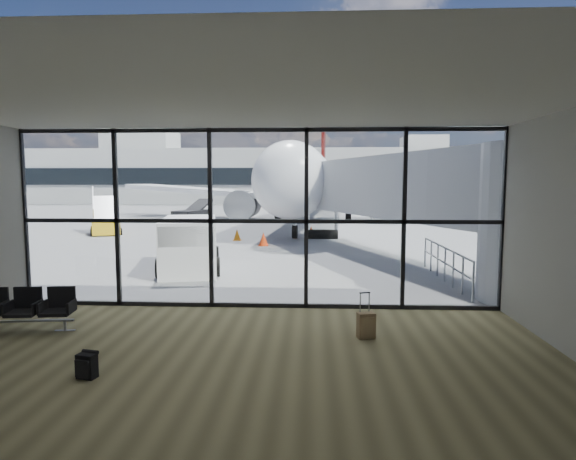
# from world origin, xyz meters

# --- Properties ---
(ground) EXTENTS (220.00, 220.00, 0.00)m
(ground) POSITION_xyz_m (0.00, 40.00, 0.00)
(ground) COLOR slate
(ground) RESTS_ON ground
(lounge_shell) EXTENTS (12.02, 8.01, 4.51)m
(lounge_shell) POSITION_xyz_m (0.00, -4.80, 2.65)
(lounge_shell) COLOR brown
(lounge_shell) RESTS_ON ground
(glass_curtain_wall) EXTENTS (12.10, 0.12, 4.50)m
(glass_curtain_wall) POSITION_xyz_m (0.00, 0.00, 2.25)
(glass_curtain_wall) COLOR white
(glass_curtain_wall) RESTS_ON ground
(jet_bridge) EXTENTS (8.00, 16.50, 4.33)m
(jet_bridge) POSITION_xyz_m (4.90, 7.07, 2.76)
(jet_bridge) COLOR #AAACAF
(jet_bridge) RESTS_ON ground
(apron_railing) EXTENTS (0.06, 5.46, 1.11)m
(apron_railing) POSITION_xyz_m (5.60, 3.50, 0.72)
(apron_railing) COLOR gray
(apron_railing) RESTS_ON ground
(far_terminal) EXTENTS (80.00, 12.20, 11.00)m
(far_terminal) POSITION_xyz_m (-0.59, 61.97, 4.21)
(far_terminal) COLOR beige
(far_terminal) RESTS_ON ground
(tree_0) EXTENTS (4.95, 4.95, 7.12)m
(tree_0) POSITION_xyz_m (-45.00, 72.00, 4.63)
(tree_0) COLOR #382619
(tree_0) RESTS_ON ground
(tree_1) EXTENTS (5.61, 5.61, 8.07)m
(tree_1) POSITION_xyz_m (-39.00, 72.00, 5.25)
(tree_1) COLOR #382619
(tree_1) RESTS_ON ground
(tree_2) EXTENTS (6.27, 6.27, 9.03)m
(tree_2) POSITION_xyz_m (-33.00, 72.00, 5.88)
(tree_2) COLOR #382619
(tree_2) RESTS_ON ground
(tree_3) EXTENTS (4.95, 4.95, 7.12)m
(tree_3) POSITION_xyz_m (-27.00, 72.00, 4.63)
(tree_3) COLOR #382619
(tree_3) RESTS_ON ground
(tree_4) EXTENTS (5.61, 5.61, 8.07)m
(tree_4) POSITION_xyz_m (-21.00, 72.00, 5.25)
(tree_4) COLOR #382619
(tree_4) RESTS_ON ground
(tree_5) EXTENTS (6.27, 6.27, 9.03)m
(tree_5) POSITION_xyz_m (-15.00, 72.00, 5.88)
(tree_5) COLOR #382619
(tree_5) RESTS_ON ground
(seating_row) EXTENTS (2.06, 0.81, 0.92)m
(seating_row) POSITION_xyz_m (-4.78, -2.14, 0.51)
(seating_row) COLOR gray
(seating_row) RESTS_ON ground
(backpack) EXTENTS (0.33, 0.32, 0.45)m
(backpack) POSITION_xyz_m (-2.29, -4.58, 0.22)
(backpack) COLOR black
(backpack) RESTS_ON ground
(suitcase) EXTENTS (0.39, 0.32, 0.94)m
(suitcase) POSITION_xyz_m (2.45, -2.35, 0.28)
(suitcase) COLOR brown
(suitcase) RESTS_ON ground
(airliner) EXTENTS (35.26, 40.90, 10.53)m
(airliner) POSITION_xyz_m (1.48, 30.73, 3.21)
(airliner) COLOR white
(airliner) RESTS_ON ground
(service_van) EXTENTS (2.77, 4.59, 1.87)m
(service_van) POSITION_xyz_m (-3.05, 5.03, 0.96)
(service_van) COLOR white
(service_van) RESTS_ON ground
(belt_loader) EXTENTS (2.41, 4.28, 1.87)m
(belt_loader) POSITION_xyz_m (-7.71, 23.66, 0.63)
(belt_loader) COLOR black
(belt_loader) RESTS_ON ground
(mobile_stairs) EXTENTS (2.71, 3.60, 2.30)m
(mobile_stairs) POSITION_xyz_m (-11.32, 16.93, 0.55)
(mobile_stairs) COLOR yellow
(mobile_stairs) RESTS_ON ground
(traffic_cone_a) EXTENTS (0.48, 0.48, 0.68)m
(traffic_cone_a) POSITION_xyz_m (-1.09, 11.92, 0.32)
(traffic_cone_a) COLOR red
(traffic_cone_a) RESTS_ON ground
(traffic_cone_b) EXTENTS (0.44, 0.44, 0.62)m
(traffic_cone_b) POSITION_xyz_m (-2.74, 13.99, 0.30)
(traffic_cone_b) COLOR orange
(traffic_cone_b) RESTS_ON ground
(traffic_cone_c) EXTENTS (0.38, 0.38, 0.55)m
(traffic_cone_c) POSITION_xyz_m (1.30, 17.00, 0.26)
(traffic_cone_c) COLOR #FF480D
(traffic_cone_c) RESTS_ON ground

